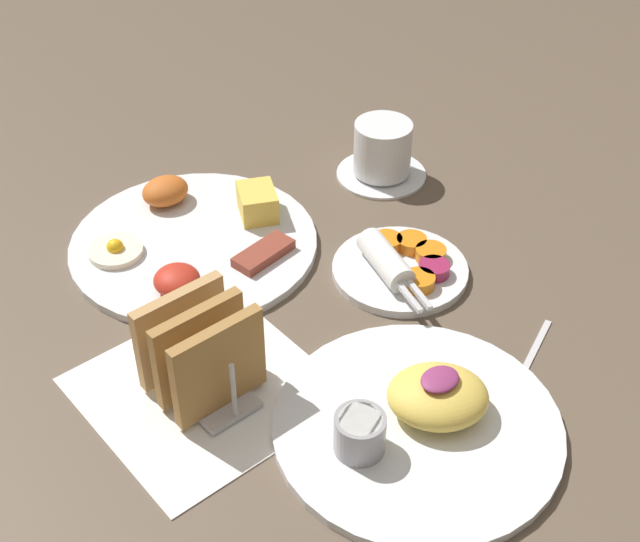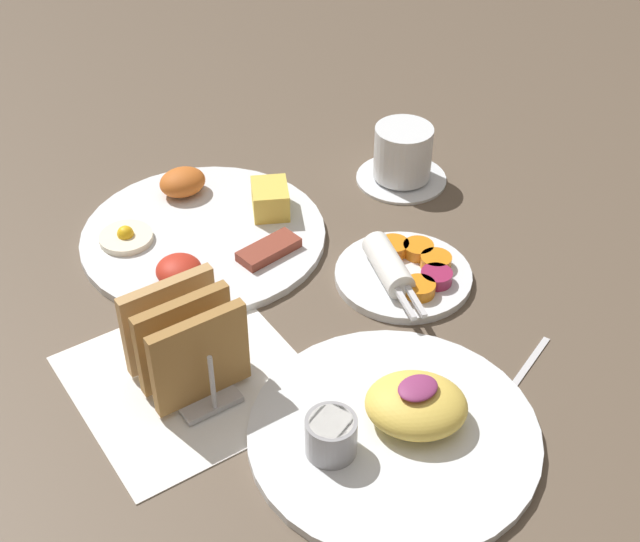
% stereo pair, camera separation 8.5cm
% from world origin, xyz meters
% --- Properties ---
extents(ground_plane, '(3.00, 3.00, 0.00)m').
position_xyz_m(ground_plane, '(0.00, 0.00, 0.00)').
color(ground_plane, brown).
extents(napkin_flat, '(0.22, 0.22, 0.00)m').
position_xyz_m(napkin_flat, '(-0.16, 0.01, 0.00)').
color(napkin_flat, white).
rests_on(napkin_flat, ground_plane).
extents(plate_breakfast, '(0.30, 0.30, 0.05)m').
position_xyz_m(plate_breakfast, '(-0.03, 0.21, 0.01)').
color(plate_breakfast, white).
rests_on(plate_breakfast, ground_plane).
extents(plate_condiments, '(0.16, 0.17, 0.04)m').
position_xyz_m(plate_condiments, '(0.12, 0.01, 0.01)').
color(plate_condiments, white).
rests_on(plate_condiments, ground_plane).
extents(plate_foreground, '(0.28, 0.28, 0.06)m').
position_xyz_m(plate_foreground, '(-0.03, -0.17, 0.01)').
color(plate_foreground, white).
rests_on(plate_foreground, ground_plane).
extents(toast_rack, '(0.10, 0.12, 0.10)m').
position_xyz_m(toast_rack, '(-0.16, 0.01, 0.05)').
color(toast_rack, '#B7B7BC').
rests_on(toast_rack, ground_plane).
extents(coffee_cup, '(0.12, 0.12, 0.08)m').
position_xyz_m(coffee_cup, '(0.25, 0.18, 0.04)').
color(coffee_cup, white).
rests_on(coffee_cup, ground_plane).
extents(teaspoon, '(0.12, 0.06, 0.01)m').
position_xyz_m(teaspoon, '(0.11, -0.19, 0.00)').
color(teaspoon, silver).
rests_on(teaspoon, ground_plane).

